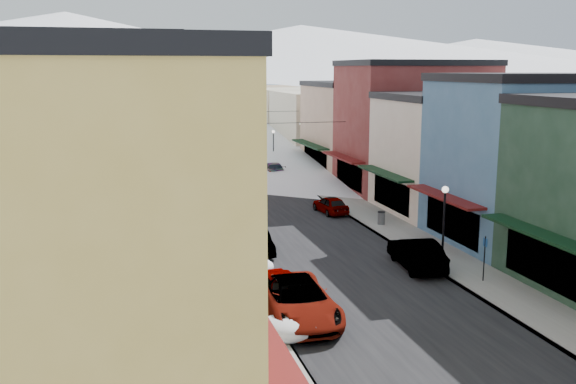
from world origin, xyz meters
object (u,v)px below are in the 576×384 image
car_white_suv (298,300)px  car_silver_sedan (283,292)px  car_green_sedan (416,253)px  streetlamp_near (444,216)px  trash_can (381,218)px  car_dark_hatch (257,242)px

car_white_suv → car_silver_sedan: bearing=104.4°
car_white_suv → car_green_sedan: size_ratio=1.24×
car_silver_sedan → car_green_sedan: 9.52m
car_silver_sedan → streetlamp_near: bearing=18.4°
car_green_sedan → trash_can: car_green_sedan is taller
car_dark_hatch → streetlamp_near: bearing=-31.2°
car_white_suv → streetlamp_near: (9.67, 5.08, 2.06)m
car_white_suv → streetlamp_near: streetlamp_near is taller
car_silver_sedan → car_dark_hatch: size_ratio=1.21×
car_silver_sedan → streetlamp_near: (9.98, 3.72, 2.11)m
trash_can → streetlamp_near: bearing=-93.0°
streetlamp_near → car_green_sedan: bearing=165.6°
trash_can → car_silver_sedan: bearing=-128.1°
car_green_sedan → streetlamp_near: streetlamp_near is taller
car_white_suv → car_dark_hatch: car_white_suv is taller
streetlamp_near → car_silver_sedan: bearing=-159.5°
car_dark_hatch → car_green_sedan: 9.34m
car_green_sedan → trash_can: 9.47m
car_silver_sedan → car_green_sedan: bearing=23.3°
car_dark_hatch → car_green_sedan: car_green_sedan is taller
car_dark_hatch → car_silver_sedan: bearing=-95.2°
car_dark_hatch → streetlamp_near: streetlamp_near is taller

